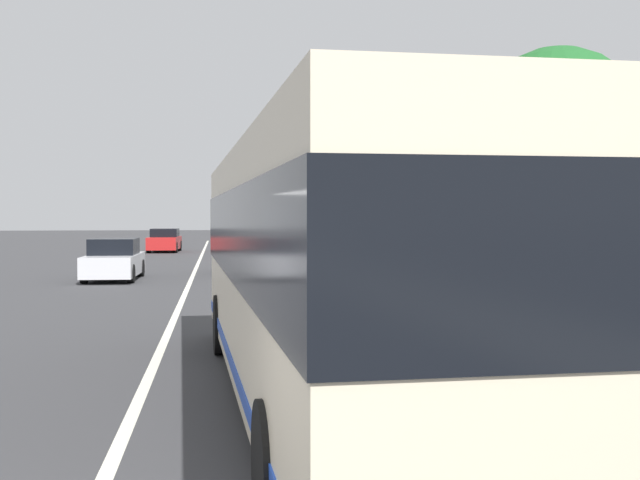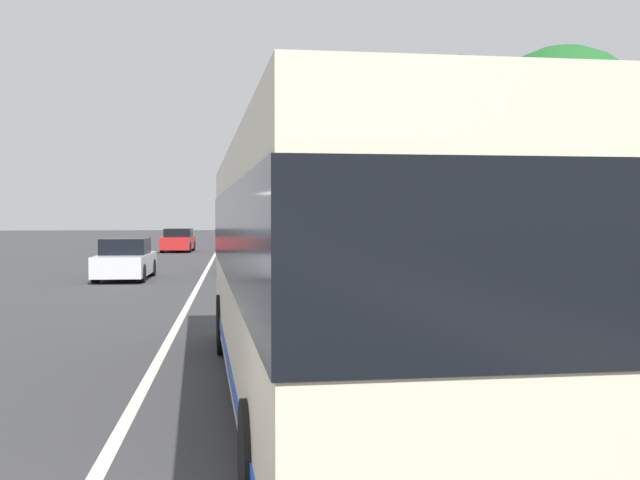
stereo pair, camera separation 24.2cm
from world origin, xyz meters
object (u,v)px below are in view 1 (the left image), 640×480
(car_behind_bus, at_px, (165,241))
(roadside_tree_mid_block, at_px, (556,136))
(utility_pole, at_px, (452,175))
(roadside_tree_far_block, at_px, (430,177))
(car_far_distant, at_px, (251,256))
(car_side_street, at_px, (114,261))
(coach_bus, at_px, (332,261))

(car_behind_bus, xyz_separation_m, roadside_tree_mid_block, (-34.84, -9.92, 3.20))
(roadside_tree_mid_block, xyz_separation_m, utility_pole, (7.91, -0.29, -0.37))
(roadside_tree_mid_block, height_order, roadside_tree_far_block, roadside_tree_mid_block)
(car_far_distant, height_order, utility_pole, utility_pole)
(car_side_street, height_order, car_far_distant, car_side_street)
(roadside_tree_mid_block, bearing_deg, car_behind_bus, 15.89)
(coach_bus, distance_m, roadside_tree_mid_block, 7.58)
(coach_bus, relative_size, car_far_distant, 2.60)
(car_behind_bus, relative_size, roadside_tree_mid_block, 0.75)
(utility_pole, bearing_deg, car_behind_bus, 20.75)
(coach_bus, bearing_deg, roadside_tree_far_block, -21.50)
(car_behind_bus, height_order, roadside_tree_far_block, roadside_tree_far_block)
(coach_bus, distance_m, car_far_distant, 22.00)
(coach_bus, bearing_deg, car_side_street, 12.14)
(car_far_distant, xyz_separation_m, roadside_tree_far_block, (-3.83, -6.30, 3.01))
(coach_bus, xyz_separation_m, utility_pole, (13.06, -5.43, 1.72))
(car_far_distant, distance_m, roadside_tree_mid_block, 17.92)
(coach_bus, xyz_separation_m, car_behind_bus, (39.99, 4.77, -1.10))
(coach_bus, relative_size, roadside_tree_mid_block, 2.14)
(car_far_distant, relative_size, roadside_tree_far_block, 0.92)
(car_behind_bus, bearing_deg, roadside_tree_far_block, 28.83)
(car_side_street, height_order, car_behind_bus, car_side_street)
(car_far_distant, xyz_separation_m, car_behind_bus, (18.02, 4.62, -0.00))
(car_side_street, xyz_separation_m, roadside_tree_mid_block, (-14.10, -10.28, 3.19))
(coach_bus, relative_size, car_behind_bus, 2.86)
(coach_bus, height_order, utility_pole, utility_pole)
(car_far_distant, bearing_deg, roadside_tree_far_block, -118.87)
(car_behind_bus, distance_m, roadside_tree_mid_block, 36.36)
(car_far_distant, distance_m, car_behind_bus, 18.60)
(car_side_street, height_order, roadside_tree_far_block, roadside_tree_far_block)
(car_far_distant, bearing_deg, roadside_tree_mid_block, -160.03)
(coach_bus, relative_size, car_side_street, 2.72)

